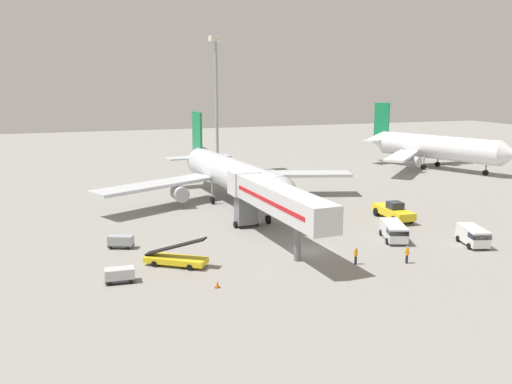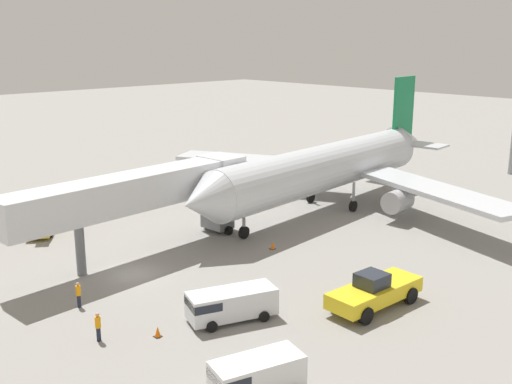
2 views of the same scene
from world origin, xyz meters
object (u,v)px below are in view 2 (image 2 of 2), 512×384
object	(u,v)px
ground_crew_worker_midground	(78,294)
safety_cone_alpha	(158,332)
pushback_tug	(374,291)
baggage_cart_far_center	(92,199)
airplane_at_gate	(330,166)
service_van_mid_right	(229,303)
service_van_outer_right	(255,375)
jet_bridge	(146,192)
belt_loader_truck	(43,223)
ground_crew_worker_foreground	(98,326)
safety_cone_bravo	(273,245)

from	to	relation	value
ground_crew_worker_midground	safety_cone_alpha	size ratio (longest dim) A/B	2.67
pushback_tug	baggage_cart_far_center	xyz separation A→B (m)	(-34.61, -0.86, -0.35)
airplane_at_gate	service_van_mid_right	size ratio (longest dim) A/B	6.90
service_van_outer_right	service_van_mid_right	xyz separation A→B (m)	(-7.07, 4.60, -0.03)
jet_bridge	service_van_outer_right	world-z (taller)	jet_bridge
belt_loader_truck	jet_bridge	bearing A→B (deg)	17.61
ground_crew_worker_foreground	ground_crew_worker_midground	xyz separation A→B (m)	(-4.93, 1.39, -0.02)
safety_cone_alpha	service_van_mid_right	bearing A→B (deg)	74.21
jet_bridge	ground_crew_worker_midground	world-z (taller)	jet_bridge
service_van_outer_right	safety_cone_alpha	world-z (taller)	service_van_outer_right
jet_bridge	ground_crew_worker_midground	xyz separation A→B (m)	(5.38, -9.05, -4.21)
pushback_tug	belt_loader_truck	xyz separation A→B (m)	(-30.06, -8.34, -0.37)
pushback_tug	ground_crew_worker_foreground	world-z (taller)	pushback_tug
pushback_tug	belt_loader_truck	bearing A→B (deg)	-164.50
safety_cone_bravo	ground_crew_worker_midground	bearing A→B (deg)	-92.86
ground_crew_worker_midground	safety_cone_bravo	xyz separation A→B (m)	(0.85, 17.01, -0.59)
pushback_tug	baggage_cart_far_center	size ratio (longest dim) A/B	2.50
pushback_tug	safety_cone_alpha	bearing A→B (deg)	-117.26
airplane_at_gate	safety_cone_alpha	world-z (taller)	airplane_at_gate
jet_bridge	baggage_cart_far_center	world-z (taller)	jet_bridge
ground_crew_worker_midground	safety_cone_alpha	xyz separation A→B (m)	(6.87, 1.34, -0.60)
pushback_tug	ground_crew_worker_midground	distance (m)	19.12
safety_cone_alpha	safety_cone_bravo	distance (m)	16.79
pushback_tug	service_van_mid_right	xyz separation A→B (m)	(-5.13, -7.94, -0.00)
safety_cone_alpha	ground_crew_worker_midground	bearing A→B (deg)	-168.93
ground_crew_worker_foreground	safety_cone_bravo	bearing A→B (deg)	102.49
belt_loader_truck	safety_cone_bravo	world-z (taller)	belt_loader_truck
service_van_mid_right	ground_crew_worker_midground	xyz separation A→B (m)	(-8.14, -5.83, -0.20)
safety_cone_alpha	belt_loader_truck	bearing A→B (deg)	170.20
service_van_outer_right	safety_cone_bravo	bearing A→B (deg)	132.29
airplane_at_gate	service_van_mid_right	world-z (taller)	airplane_at_gate
pushback_tug	safety_cone_bravo	size ratio (longest dim) A/B	10.91
jet_bridge	safety_cone_bravo	distance (m)	11.20
baggage_cart_far_center	safety_cone_alpha	size ratio (longest dim) A/B	4.43
service_van_mid_right	safety_cone_bravo	distance (m)	13.38
service_van_outer_right	ground_crew_worker_foreground	bearing A→B (deg)	-165.68
ground_crew_worker_foreground	safety_cone_alpha	world-z (taller)	ground_crew_worker_foreground
pushback_tug	safety_cone_bravo	bearing A→B (deg)	165.35
airplane_at_gate	ground_crew_worker_midground	size ratio (longest dim) A/B	23.31
safety_cone_bravo	service_van_mid_right	bearing A→B (deg)	-56.92
service_van_outer_right	jet_bridge	bearing A→B (deg)	159.20
safety_cone_alpha	jet_bridge	bearing A→B (deg)	147.84
service_van_mid_right	belt_loader_truck	bearing A→B (deg)	-179.09
belt_loader_truck	baggage_cart_far_center	distance (m)	8.75
jet_bridge	pushback_tug	bearing A→B (deg)	14.18
jet_bridge	pushback_tug	xyz separation A→B (m)	(18.66, 4.71, -4.01)
belt_loader_truck	safety_cone_bravo	xyz separation A→B (m)	(17.64, 11.58, -0.43)
service_van_outer_right	baggage_cart_far_center	distance (m)	38.37
ground_crew_worker_midground	belt_loader_truck	bearing A→B (deg)	162.08
ground_crew_worker_midground	airplane_at_gate	bearing A→B (deg)	97.55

